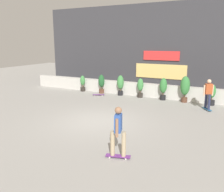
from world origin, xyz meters
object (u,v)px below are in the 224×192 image
potted_plant_1 (101,83)px  potted_plant_5 (185,87)px  potted_plant_6 (212,94)px  potted_plant_0 (83,83)px  potted_plant_4 (163,87)px  skateboard_near_camera (99,95)px  skater_far_right (208,93)px  potted_plant_3 (140,87)px  skater_far_left (118,130)px  potted_plant_2 (120,84)px

potted_plant_1 → potted_plant_5: (5.85, -0.00, 0.19)m
potted_plant_5 → potted_plant_6: (1.56, 0.00, -0.29)m
potted_plant_0 → potted_plant_5: potted_plant_5 is taller
potted_plant_0 → potted_plant_4: (6.13, 0.00, 0.19)m
potted_plant_0 → skateboard_near_camera: potted_plant_0 is taller
potted_plant_4 → skater_far_right: size_ratio=0.83×
potted_plant_4 → potted_plant_3: bearing=180.0°
potted_plant_5 → potted_plant_6: potted_plant_5 is taller
potted_plant_3 → skater_far_left: (2.44, -8.46, 0.24)m
potted_plant_0 → skater_far_right: bearing=-7.9°
potted_plant_2 → potted_plant_3: 1.46m
potted_plant_4 → skateboard_near_camera: 4.44m
potted_plant_5 → skateboard_near_camera: (-5.65, -0.77, -0.89)m
potted_plant_5 → skater_far_left: skater_far_left is taller
potted_plant_6 → skateboard_near_camera: (-7.21, -0.77, -0.60)m
potted_plant_0 → skater_far_left: size_ratio=0.69×
potted_plant_1 → potted_plant_3: size_ratio=1.05×
potted_plant_2 → skater_far_right: bearing=-12.0°
potted_plant_5 → skateboard_near_camera: potted_plant_5 is taller
potted_plant_2 → potted_plant_3: size_ratio=1.09×
potted_plant_1 → skater_far_right: size_ratio=0.79×
potted_plant_0 → potted_plant_2: bearing=0.0°
potted_plant_2 → potted_plant_3: (1.46, 0.00, -0.09)m
potted_plant_5 → potted_plant_4: bearing=180.0°
potted_plant_4 → potted_plant_5: 1.35m
potted_plant_0 → potted_plant_5: size_ratio=0.73×
potted_plant_4 → potted_plant_5: size_ratio=0.87×
potted_plant_1 → potted_plant_6: (7.41, 0.00, -0.10)m
potted_plant_2 → potted_plant_5: 4.35m
potted_plant_2 → skater_far_right: 5.93m
potted_plant_3 → skater_far_right: size_ratio=0.75×
potted_plant_5 → skater_far_left: bearing=-93.0°
potted_plant_0 → potted_plant_3: size_ratio=0.92×
potted_plant_3 → potted_plant_6: 4.45m
potted_plant_1 → potted_plant_2: size_ratio=0.97×
potted_plant_2 → skateboard_near_camera: bearing=-149.6°
skater_far_right → skater_far_left: (-1.89, -7.23, 0.00)m
potted_plant_1 → skater_far_left: bearing=-57.4°
potted_plant_0 → potted_plant_2: 3.13m
potted_plant_3 → skater_far_left: bearing=-73.9°
potted_plant_6 → skater_far_left: size_ratio=0.72×
potted_plant_0 → potted_plant_2: potted_plant_2 is taller
potted_plant_6 → skater_far_left: skater_far_left is taller
potted_plant_0 → potted_plant_1: size_ratio=0.88×
potted_plant_0 → skateboard_near_camera: 2.05m
potted_plant_2 → potted_plant_3: bearing=0.0°
potted_plant_3 → potted_plant_5: size_ratio=0.79×
potted_plant_5 → potted_plant_1: bearing=180.0°
potted_plant_2 → skater_far_left: (3.90, -8.46, 0.15)m
potted_plant_2 → potted_plant_5: size_ratio=0.86×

